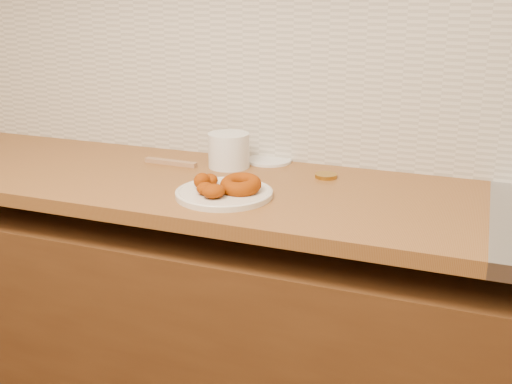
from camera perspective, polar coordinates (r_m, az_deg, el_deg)
wall_back at (r=1.88m, az=7.23°, el=16.08°), size 4.00×0.02×2.70m
base_cabinet at (r=1.89m, az=3.67°, el=-14.82°), size 3.60×0.60×0.77m
butcher_block at (r=1.95m, az=-14.54°, el=1.69°), size 2.30×0.62×0.04m
backsplash at (r=1.88m, az=6.96°, el=11.51°), size 3.60×0.02×0.60m
donut_plate at (r=1.62m, az=-3.06°, el=-0.15°), size 0.26×0.26×0.02m
ring_donut at (r=1.60m, az=-1.50°, el=0.73°), size 0.12×0.13×0.05m
fried_dough_chunks at (r=1.60m, az=-4.57°, el=0.60°), size 0.13×0.17×0.04m
plastic_tub at (r=1.88m, az=-2.60°, el=3.99°), size 0.14×0.14×0.11m
tub_lid at (r=1.95m, az=1.27°, el=3.03°), size 0.18×0.18×0.01m
brass_jar_lid at (r=1.79m, az=6.68°, el=1.55°), size 0.08×0.08×0.01m
wooden_utensil at (r=1.94m, az=-8.13°, el=2.81°), size 0.18×0.03×0.01m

